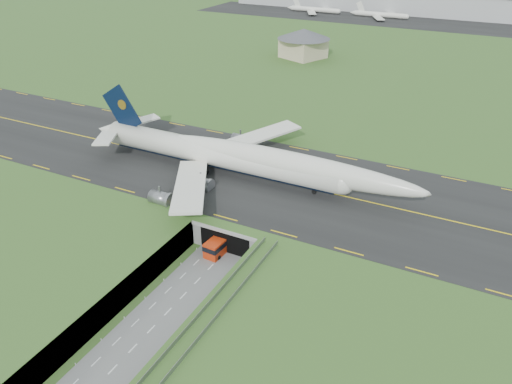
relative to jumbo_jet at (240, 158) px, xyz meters
The scene contains 10 objects.
ground 33.95m from the jumbo_jet, 74.50° to the right, with size 900.00×900.00×0.00m, color #3A5F26.
airfield_deck 33.07m from the jumbo_jet, 74.50° to the right, with size 800.00×800.00×6.00m, color gray.
trench_road 40.86m from the jumbo_jet, 77.43° to the right, with size 12.00×75.00×0.20m, color slate.
taxiway 10.25m from the jumbo_jet, 14.14° to the left, with size 800.00×44.00×0.18m, color black.
tunnel_portal 18.34m from the jumbo_jet, 58.82° to the right, with size 17.00×22.30×6.00m.
guideway 53.98m from the jumbo_jet, 68.63° to the right, with size 3.00×53.00×7.05m.
jumbo_jet is the anchor object (origin of this frame).
shuttle_tram 25.72m from the jumbo_jet, 71.96° to the right, with size 3.91×8.93×3.52m.
service_building 126.28m from the jumbo_jet, 104.96° to the left, with size 31.67×31.67×13.29m.
cargo_terminal 268.71m from the jumbo_jet, 88.20° to the left, with size 320.00×67.00×15.60m.
Camera 1 is at (45.97, -67.81, 63.66)m, focal length 35.00 mm.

